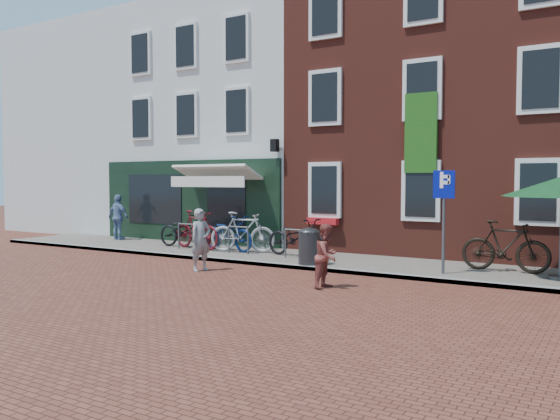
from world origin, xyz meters
The scene contains 16 objects.
ground centered at (0.00, 0.00, 0.00)m, with size 80.00×80.00×0.00m, color brown.
sidewalk centered at (1.00, 1.50, 0.05)m, with size 24.00×3.00×0.10m, color slate.
building_stucco centered at (-5.00, 7.00, 4.50)m, with size 8.00×8.00×9.00m, color silver.
building_brick_mid centered at (2.00, 7.00, 5.00)m, with size 6.00×8.00×10.00m, color maroon.
filler_left centered at (-12.50, 7.00, 4.50)m, with size 7.00×8.00×9.00m, color silver.
litter_bin centered at (1.40, 0.32, 0.63)m, with size 0.56×0.56×1.03m.
parking_sign centered at (4.77, 0.71, 1.75)m, with size 0.50×0.08×2.43m.
woman centered at (-0.76, -1.45, 0.79)m, with size 0.58×0.38×1.58m, color gray.
boy centered at (3.01, -1.83, 0.68)m, with size 0.67×0.52×1.37m, color brown.
cafe_person centered at (-7.59, 2.11, 0.94)m, with size 0.98×0.41×1.67m, color #6C85B2.
bicycle_0 centered at (-3.88, 1.55, 0.65)m, with size 0.74×2.11×1.11m, color black.
bicycle_1 centered at (-3.29, 1.40, 0.72)m, with size 0.58×2.05×1.23m, color #560D15.
bicycle_2 centered at (-2.17, 1.60, 0.65)m, with size 0.74×2.11×1.11m, color #091F53.
bicycle_3 centered at (-1.57, 1.52, 0.72)m, with size 0.58×2.05×1.23m, color #97989A.
bicycle_4 centered at (0.36, 1.47, 0.65)m, with size 0.74×2.11×1.11m, color black.
bicycle_5 centered at (5.96, 1.76, 0.72)m, with size 0.58×2.05×1.23m, color black.
Camera 1 is at (8.48, -12.64, 2.30)m, focal length 36.63 mm.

